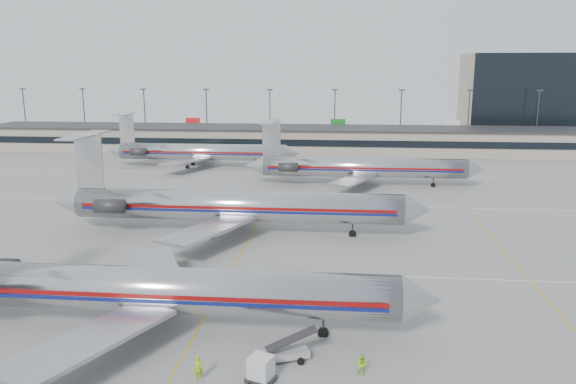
# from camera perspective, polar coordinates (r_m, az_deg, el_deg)

# --- Properties ---
(ground) EXTENTS (260.00, 260.00, 0.00)m
(ground) POSITION_cam_1_polar(r_m,az_deg,el_deg) (49.89, -8.11, -11.90)
(ground) COLOR gray
(ground) RESTS_ON ground
(apron_markings) EXTENTS (160.00, 0.15, 0.02)m
(apron_markings) POSITION_cam_1_polar(r_m,az_deg,el_deg) (58.93, -5.82, -7.96)
(apron_markings) COLOR silver
(apron_markings) RESTS_ON ground
(terminal) EXTENTS (162.00, 17.00, 6.25)m
(terminal) POSITION_cam_1_polar(r_m,az_deg,el_deg) (143.62, 1.03, 5.40)
(terminal) COLOR gray
(terminal) RESTS_ON ground
(light_mast_row) EXTENTS (163.60, 0.40, 15.28)m
(light_mast_row) POSITION_cam_1_polar(r_m,az_deg,el_deg) (157.01, 1.45, 7.97)
(light_mast_row) COLOR #38383D
(light_mast_row) RESTS_ON ground
(distant_building) EXTENTS (30.00, 20.00, 25.00)m
(distant_building) POSITION_cam_1_polar(r_m,az_deg,el_deg) (179.68, 22.24, 8.87)
(distant_building) COLOR tan
(distant_building) RESTS_ON ground
(jet_foreground) EXTENTS (45.47, 26.77, 11.90)m
(jet_foreground) POSITION_cam_1_polar(r_m,az_deg,el_deg) (46.51, -14.84, -9.43)
(jet_foreground) COLOR #BAB9BE
(jet_foreground) RESTS_ON ground
(jet_second_row) EXTENTS (48.27, 28.42, 12.63)m
(jet_second_row) POSITION_cam_1_polar(r_m,az_deg,el_deg) (71.11, -5.92, -1.35)
(jet_second_row) COLOR #BAB9BE
(jet_second_row) RESTS_ON ground
(jet_third_row) EXTENTS (42.54, 26.17, 11.63)m
(jet_third_row) POSITION_cam_1_polar(r_m,az_deg,el_deg) (101.21, 7.18, 2.53)
(jet_third_row) COLOR #BAB9BE
(jet_third_row) RESTS_ON ground
(jet_back_row) EXTENTS (41.95, 25.80, 11.47)m
(jet_back_row) POSITION_cam_1_polar(r_m,az_deg,el_deg) (121.44, -9.09, 4.07)
(jet_back_row) COLOR #BAB9BE
(jet_back_row) RESTS_ON ground
(uld_container) EXTENTS (2.17, 2.00, 1.85)m
(uld_container) POSITION_cam_1_polar(r_m,az_deg,el_deg) (38.99, -2.77, -17.56)
(uld_container) COLOR #2D2D30
(uld_container) RESTS_ON ground
(belt_loader) EXTENTS (4.49, 2.59, 2.30)m
(belt_loader) POSITION_cam_1_polar(r_m,az_deg,el_deg) (41.68, -0.40, -15.95)
(belt_loader) COLOR #989898
(belt_loader) RESTS_ON ground
(ramp_worker_near) EXTENTS (0.75, 0.61, 1.77)m
(ramp_worker_near) POSITION_cam_1_polar(r_m,az_deg,el_deg) (39.64, -9.08, -17.26)
(ramp_worker_near) COLOR #96C212
(ramp_worker_near) RESTS_ON ground
(ramp_worker_far) EXTENTS (0.84, 0.71, 1.51)m
(ramp_worker_far) POSITION_cam_1_polar(r_m,az_deg,el_deg) (40.11, 7.55, -17.04)
(ramp_worker_far) COLOR #94E915
(ramp_worker_far) RESTS_ON ground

